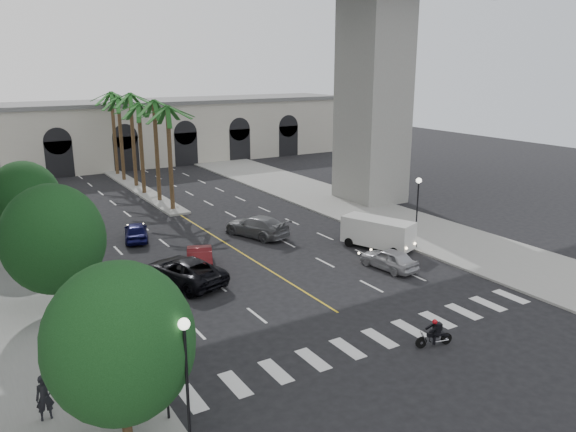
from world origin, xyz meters
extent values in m
plane|color=black|center=(0.00, 0.00, 0.00)|extent=(140.00, 140.00, 0.00)
cube|color=gray|center=(-15.00, 15.00, 0.07)|extent=(8.00, 100.00, 0.15)
cube|color=gray|center=(15.00, 15.00, 0.07)|extent=(8.00, 100.00, 0.15)
cube|color=gray|center=(0.00, 38.00, 0.10)|extent=(2.00, 24.00, 0.20)
cube|color=beige|center=(0.00, 55.00, 4.00)|extent=(70.00, 10.00, 8.00)
cube|color=slate|center=(0.00, 55.00, 8.25)|extent=(71.00, 10.50, 0.50)
cube|color=gray|center=(18.50, 22.00, 10.40)|extent=(5.00, 6.00, 20.80)
cylinder|color=#47331E|center=(0.00, 28.00, 4.75)|extent=(0.40, 0.40, 9.50)
cylinder|color=#47331E|center=(0.10, 32.00, 4.90)|extent=(0.40, 0.40, 9.80)
cylinder|color=#47331E|center=(-0.20, 36.00, 4.65)|extent=(0.40, 0.40, 9.30)
cylinder|color=#47331E|center=(0.15, 40.00, 5.05)|extent=(0.40, 0.40, 10.10)
cylinder|color=#47331E|center=(-0.10, 44.00, 4.80)|extent=(0.40, 0.40, 9.60)
cylinder|color=#47331E|center=(0.20, 48.00, 4.95)|extent=(0.40, 0.40, 9.90)
cylinder|color=#382616|center=(-13.00, -3.00, 1.17)|extent=(0.36, 0.36, 2.34)
ellipsoid|color=black|center=(-13.00, -3.00, 4.03)|extent=(5.20, 5.20, 5.72)
cylinder|color=#382616|center=(-13.00, 10.00, 1.22)|extent=(0.36, 0.36, 2.45)
ellipsoid|color=black|center=(-13.00, 10.00, 4.22)|extent=(5.44, 5.44, 5.98)
cylinder|color=#382616|center=(-13.00, 22.00, 1.13)|extent=(0.36, 0.36, 2.27)
ellipsoid|color=black|center=(-13.00, 22.00, 3.91)|extent=(5.04, 5.04, 5.54)
cylinder|color=black|center=(-11.40, -5.00, 2.60)|extent=(0.11, 0.11, 5.00)
sphere|color=white|center=(-11.40, -5.00, 5.15)|extent=(0.40, 0.40, 0.40)
cylinder|color=black|center=(-11.40, 16.00, 0.18)|extent=(0.28, 0.28, 0.36)
cylinder|color=black|center=(-11.40, 16.00, 2.60)|extent=(0.11, 0.11, 5.00)
sphere|color=white|center=(-11.40, 16.00, 5.15)|extent=(0.40, 0.40, 0.40)
cylinder|color=black|center=(11.40, 8.00, 0.18)|extent=(0.28, 0.28, 0.36)
cylinder|color=black|center=(11.40, 8.00, 2.60)|extent=(0.11, 0.11, 5.00)
sphere|color=white|center=(11.40, 8.00, 5.15)|extent=(0.40, 0.40, 0.40)
cylinder|color=black|center=(-11.30, -2.50, 1.75)|extent=(0.10, 0.10, 3.50)
cube|color=black|center=(-11.30, -2.50, 3.25)|extent=(0.25, 0.18, 0.80)
cylinder|color=black|center=(-11.30, 1.50, 1.75)|extent=(0.10, 0.10, 3.50)
cube|color=black|center=(-11.30, 1.50, 3.25)|extent=(0.25, 0.18, 0.80)
cylinder|color=black|center=(1.05, -3.29, 0.29)|extent=(0.58, 0.23, 0.58)
cylinder|color=black|center=(2.39, -3.63, 0.29)|extent=(0.58, 0.23, 0.58)
cube|color=silver|center=(1.77, -3.47, 0.36)|extent=(0.44, 0.35, 0.25)
cube|color=black|center=(1.63, -3.44, 0.63)|extent=(0.56, 0.33, 0.19)
cube|color=black|center=(2.05, -3.54, 0.60)|extent=(0.48, 0.33, 0.12)
cylinder|color=black|center=(1.26, -3.34, 0.84)|extent=(0.16, 0.52, 0.03)
cube|color=black|center=(1.83, -3.49, 0.96)|extent=(0.33, 0.41, 0.50)
cube|color=black|center=(1.98, -3.53, 1.01)|extent=(0.20, 0.31, 0.36)
sphere|color=#B10B15|center=(1.70, -3.46, 1.29)|extent=(0.25, 0.25, 0.25)
imported|color=#B0AFB4|center=(6.93, 5.77, 0.71)|extent=(2.18, 4.33, 1.42)
imported|color=#490E11|center=(-3.75, 12.54, 0.77)|extent=(3.22, 4.94, 1.54)
imported|color=black|center=(-5.66, 10.43, 0.84)|extent=(4.37, 6.57, 1.67)
imported|color=slate|center=(2.90, 16.85, 0.82)|extent=(4.09, 6.13, 1.65)
imported|color=#0E0F45|center=(-5.59, 20.75, 0.73)|extent=(2.78, 4.56, 1.45)
cube|color=silver|center=(9.09, 9.53, 1.27)|extent=(3.72, 5.61, 1.95)
cube|color=black|center=(9.98, 7.21, 1.51)|extent=(1.77, 0.88, 0.83)
cylinder|color=black|center=(8.89, 7.47, 0.34)|extent=(0.50, 0.73, 0.68)
cylinder|color=black|center=(10.62, 8.13, 0.34)|extent=(0.50, 0.73, 0.68)
cylinder|color=black|center=(7.55, 10.92, 0.34)|extent=(0.50, 0.73, 0.68)
cylinder|color=black|center=(9.28, 11.59, 0.34)|extent=(0.50, 0.73, 0.68)
imported|color=black|center=(-15.28, -0.14, 1.06)|extent=(0.66, 0.43, 1.81)
imported|color=black|center=(-11.98, 3.80, 1.13)|extent=(1.20, 1.18, 1.95)
camera|label=1|loc=(-17.09, -20.83, 13.23)|focal=35.00mm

